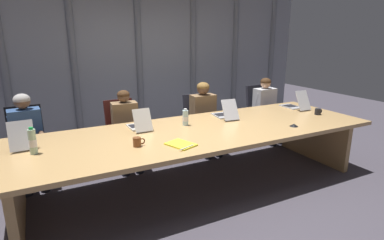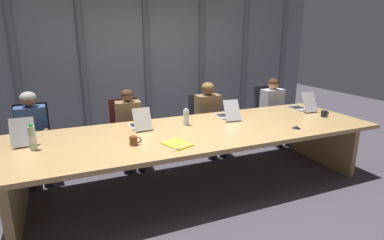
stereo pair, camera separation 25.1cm
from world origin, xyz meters
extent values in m
plane|color=#47424C|center=(0.00, 0.00, 0.00)|extent=(14.59, 14.59, 0.00)
cube|color=tan|center=(0.00, 0.00, 0.73)|extent=(4.60, 1.46, 0.05)
cube|color=black|center=(0.00, 0.00, 0.66)|extent=(3.91, 0.10, 0.06)
cube|color=tan|center=(-2.05, 0.00, 0.35)|extent=(0.08, 1.24, 0.70)
cube|color=tan|center=(2.05, 0.00, 0.35)|extent=(0.08, 1.24, 0.70)
cube|color=gray|center=(0.00, 2.42, 1.39)|extent=(7.30, 0.10, 2.78)
cylinder|color=slate|center=(-2.15, 2.37, 1.39)|extent=(0.12, 0.12, 2.73)
cylinder|color=slate|center=(-1.13, 2.37, 1.39)|extent=(0.12, 0.12, 2.73)
cylinder|color=slate|center=(0.02, 2.37, 1.39)|extent=(0.12, 0.12, 2.73)
cylinder|color=slate|center=(1.14, 2.37, 1.39)|extent=(0.12, 0.12, 2.73)
cylinder|color=slate|center=(2.15, 2.37, 1.39)|extent=(0.12, 0.12, 2.73)
cylinder|color=slate|center=(3.16, 2.37, 1.39)|extent=(0.12, 0.12, 2.73)
cube|color=#BCBCC1|center=(-1.94, 0.40, 0.76)|extent=(0.25, 0.33, 0.02)
cube|color=black|center=(-1.94, 0.43, 0.77)|extent=(0.21, 0.19, 0.00)
cube|color=#BCBCC1|center=(-1.93, 0.18, 0.92)|extent=(0.24, 0.13, 0.29)
cube|color=black|center=(-1.93, 0.19, 0.92)|extent=(0.22, 0.11, 0.26)
cube|color=beige|center=(-0.65, 0.45, 0.76)|extent=(0.22, 0.31, 0.02)
cube|color=black|center=(-0.65, 0.47, 0.77)|extent=(0.19, 0.17, 0.00)
cube|color=beige|center=(-0.64, 0.24, 0.90)|extent=(0.22, 0.13, 0.26)
cube|color=black|center=(-0.64, 0.24, 0.91)|extent=(0.20, 0.11, 0.23)
cube|color=#BCBCC1|center=(0.62, 0.44, 0.76)|extent=(0.25, 0.34, 0.02)
cube|color=black|center=(0.62, 0.46, 0.77)|extent=(0.20, 0.19, 0.00)
cube|color=#BCBCC1|center=(0.60, 0.20, 0.90)|extent=(0.24, 0.18, 0.27)
cube|color=black|center=(0.60, 0.21, 0.91)|extent=(0.21, 0.16, 0.24)
cube|color=#BCBCC1|center=(1.94, 0.41, 0.76)|extent=(0.23, 0.34, 0.02)
cube|color=black|center=(1.94, 0.44, 0.77)|extent=(0.19, 0.19, 0.00)
cube|color=#BCBCC1|center=(1.93, 0.17, 0.91)|extent=(0.23, 0.16, 0.29)
cube|color=black|center=(1.93, 0.18, 0.92)|extent=(0.20, 0.14, 0.26)
cube|color=black|center=(-1.93, 1.11, 0.44)|extent=(0.50, 0.50, 0.08)
cube|color=black|center=(-1.94, 1.33, 0.73)|extent=(0.44, 0.14, 0.52)
cylinder|color=#262628|center=(-1.93, 1.11, 0.22)|extent=(0.05, 0.05, 0.36)
cylinder|color=black|center=(-1.93, 1.11, 0.02)|extent=(0.60, 0.60, 0.04)
cube|color=#511E19|center=(-0.65, 1.11, 0.44)|extent=(0.50, 0.50, 0.08)
cube|color=#511E19|center=(-0.67, 1.33, 0.72)|extent=(0.44, 0.14, 0.48)
cylinder|color=#262628|center=(-0.65, 1.11, 0.22)|extent=(0.05, 0.05, 0.36)
cylinder|color=black|center=(-0.65, 1.11, 0.02)|extent=(0.60, 0.60, 0.04)
cube|color=#2D2D38|center=(0.62, 1.11, 0.44)|extent=(0.53, 0.53, 0.08)
cube|color=#2D2D38|center=(0.65, 1.33, 0.70)|extent=(0.44, 0.16, 0.45)
cylinder|color=#262628|center=(0.62, 1.11, 0.22)|extent=(0.05, 0.05, 0.36)
cylinder|color=black|center=(0.62, 1.11, 0.02)|extent=(0.60, 0.60, 0.04)
cube|color=#2D2D38|center=(1.96, 1.11, 0.44)|extent=(0.53, 0.53, 0.08)
cube|color=#2D2D38|center=(1.94, 1.33, 0.73)|extent=(0.44, 0.17, 0.52)
cylinder|color=#262628|center=(1.96, 1.11, 0.22)|extent=(0.05, 0.05, 0.36)
cylinder|color=black|center=(1.96, 1.11, 0.02)|extent=(0.60, 0.60, 0.04)
cube|color=#335184|center=(-1.92, 1.09, 0.74)|extent=(0.39, 0.25, 0.52)
sphere|color=brown|center=(-1.92, 1.09, 1.10)|extent=(0.19, 0.19, 0.19)
ellipsoid|color=#B2ADA8|center=(-1.92, 1.09, 1.12)|extent=(0.20, 0.20, 0.15)
cylinder|color=#335184|center=(-1.77, 1.10, 0.80)|extent=(0.08, 0.14, 0.27)
cylinder|color=brown|center=(-1.75, 0.89, 0.69)|extent=(0.09, 0.30, 0.06)
cylinder|color=#335184|center=(-2.08, 1.08, 0.80)|extent=(0.08, 0.14, 0.27)
cylinder|color=brown|center=(-2.06, 0.87, 0.69)|extent=(0.09, 0.30, 0.06)
cylinder|color=#262833|center=(-1.80, 0.90, 0.45)|extent=(0.16, 0.41, 0.13)
cylinder|color=#262833|center=(-1.79, 0.72, 0.23)|extent=(0.11, 0.11, 0.46)
cylinder|color=#262833|center=(-2.00, 0.88, 0.45)|extent=(0.16, 0.41, 0.13)
cylinder|color=#262833|center=(-1.99, 0.70, 0.23)|extent=(0.11, 0.11, 0.46)
cube|color=olive|center=(-0.64, 1.09, 0.72)|extent=(0.38, 0.25, 0.48)
sphere|color=brown|center=(-0.64, 1.09, 1.05)|extent=(0.18, 0.18, 0.18)
ellipsoid|color=#472D19|center=(-0.64, 1.09, 1.07)|extent=(0.18, 0.18, 0.13)
cylinder|color=olive|center=(-0.49, 1.08, 0.77)|extent=(0.08, 0.14, 0.27)
cylinder|color=brown|center=(-0.51, 0.87, 0.65)|extent=(0.09, 0.30, 0.06)
cylinder|color=olive|center=(-0.79, 1.10, 0.77)|extent=(0.08, 0.14, 0.27)
cylinder|color=brown|center=(-0.81, 0.89, 0.65)|extent=(0.09, 0.30, 0.06)
cylinder|color=#262833|center=(-0.56, 0.88, 0.45)|extent=(0.16, 0.41, 0.13)
cylinder|color=#262833|center=(-0.57, 0.70, 0.23)|extent=(0.11, 0.11, 0.46)
cylinder|color=#262833|center=(-0.76, 0.90, 0.45)|extent=(0.16, 0.41, 0.13)
cylinder|color=#262833|center=(-0.77, 0.72, 0.23)|extent=(0.11, 0.11, 0.46)
cube|color=olive|center=(0.66, 1.09, 0.72)|extent=(0.40, 0.23, 0.48)
sphere|color=brown|center=(0.66, 1.09, 1.06)|extent=(0.20, 0.20, 0.20)
ellipsoid|color=olive|center=(0.66, 1.09, 1.09)|extent=(0.21, 0.21, 0.15)
cylinder|color=olive|center=(0.83, 1.09, 0.77)|extent=(0.07, 0.14, 0.27)
cylinder|color=brown|center=(0.83, 0.88, 0.65)|extent=(0.07, 0.30, 0.06)
cylinder|color=olive|center=(0.50, 1.09, 0.77)|extent=(0.07, 0.14, 0.27)
cylinder|color=brown|center=(0.49, 0.88, 0.65)|extent=(0.07, 0.30, 0.06)
cylinder|color=#262833|center=(0.76, 0.89, 0.45)|extent=(0.14, 0.40, 0.13)
cylinder|color=#262833|center=(0.76, 0.71, 0.23)|extent=(0.11, 0.11, 0.46)
cylinder|color=#262833|center=(0.56, 0.89, 0.45)|extent=(0.14, 0.40, 0.13)
cylinder|color=#262833|center=(0.56, 0.71, 0.23)|extent=(0.11, 0.11, 0.46)
cube|color=silver|center=(1.95, 1.09, 0.72)|extent=(0.40, 0.24, 0.48)
sphere|color=tan|center=(1.95, 1.09, 1.06)|extent=(0.19, 0.19, 0.19)
ellipsoid|color=#472D19|center=(1.95, 1.09, 1.08)|extent=(0.19, 0.19, 0.14)
cylinder|color=silver|center=(2.12, 1.10, 0.77)|extent=(0.08, 0.14, 0.27)
cylinder|color=tan|center=(2.13, 0.89, 0.65)|extent=(0.08, 0.30, 0.06)
cylinder|color=silver|center=(1.79, 1.08, 0.77)|extent=(0.08, 0.14, 0.27)
cylinder|color=tan|center=(1.80, 0.87, 0.65)|extent=(0.08, 0.30, 0.06)
cylinder|color=#262833|center=(2.06, 0.90, 0.45)|extent=(0.15, 0.41, 0.13)
cylinder|color=#262833|center=(2.07, 0.72, 0.23)|extent=(0.11, 0.11, 0.46)
cylinder|color=#262833|center=(1.86, 0.89, 0.45)|extent=(0.15, 0.41, 0.13)
cylinder|color=#262833|center=(1.87, 0.71, 0.23)|extent=(0.11, 0.11, 0.46)
cylinder|color=silver|center=(-0.06, 0.26, 0.86)|extent=(0.08, 0.08, 0.20)
cylinder|color=white|center=(-0.06, 0.26, 0.85)|extent=(0.08, 0.08, 0.06)
cylinder|color=white|center=(-0.06, 0.26, 0.97)|extent=(0.04, 0.04, 0.02)
cylinder|color=#ADD1B2|center=(-1.84, 0.04, 0.88)|extent=(0.07, 0.07, 0.25)
cylinder|color=white|center=(-1.84, 0.04, 0.87)|extent=(0.07, 0.07, 0.08)
cylinder|color=green|center=(-1.84, 0.04, 1.02)|extent=(0.04, 0.04, 0.02)
cylinder|color=black|center=(1.93, -0.13, 0.80)|extent=(0.09, 0.09, 0.09)
torus|color=black|center=(1.99, -0.13, 0.80)|extent=(0.06, 0.01, 0.06)
cylinder|color=brown|center=(-0.86, -0.23, 0.80)|extent=(0.08, 0.08, 0.10)
torus|color=brown|center=(-0.81, -0.23, 0.80)|extent=(0.07, 0.01, 0.07)
cone|color=black|center=(1.16, -0.43, 0.77)|extent=(0.11, 0.11, 0.03)
cube|color=yellow|center=(-0.43, -0.40, 0.76)|extent=(0.31, 0.36, 0.02)
cylinder|color=silver|center=(-0.43, -0.54, 0.77)|extent=(0.20, 0.09, 0.01)
camera|label=1|loc=(-1.74, -3.21, 1.89)|focal=28.76mm
camera|label=2|loc=(-1.51, -3.32, 1.89)|focal=28.76mm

